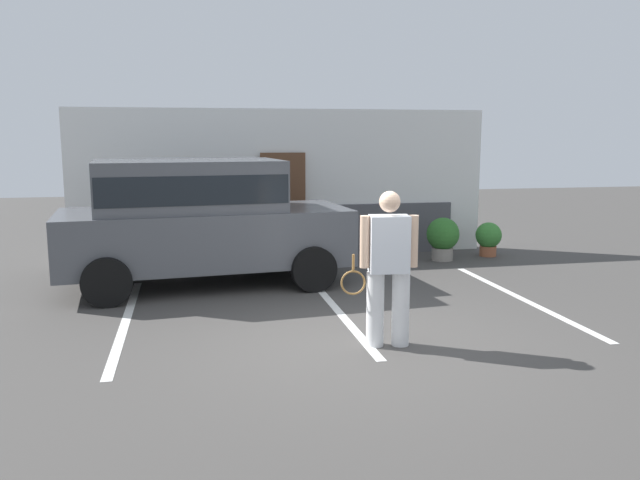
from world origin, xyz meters
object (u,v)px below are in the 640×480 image
potted_plant_by_porch (443,237)px  potted_plant_secondary (488,237)px  parked_suv (199,216)px  tennis_player_man (388,267)px

potted_plant_by_porch → potted_plant_secondary: 1.12m
potted_plant_by_porch → potted_plant_secondary: (1.09, 0.23, -0.09)m
parked_suv → potted_plant_secondary: parked_suv is taller
tennis_player_man → potted_plant_secondary: bearing=-119.4°
parked_suv → potted_plant_by_porch: 4.91m
tennis_player_man → potted_plant_by_porch: tennis_player_man is taller
tennis_player_man → potted_plant_secondary: size_ratio=2.63×
tennis_player_man → parked_suv: bearing=-52.3°
parked_suv → potted_plant_by_porch: bearing=8.6°
tennis_player_man → potted_plant_secondary: (3.74, 4.97, -0.56)m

